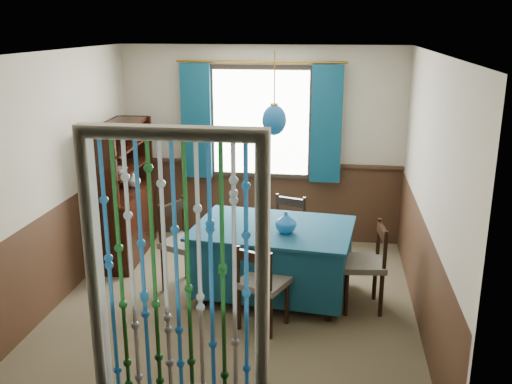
% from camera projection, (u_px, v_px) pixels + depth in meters
% --- Properties ---
extents(floor, '(4.00, 4.00, 0.00)m').
position_uv_depth(floor, '(234.00, 307.00, 5.75)').
color(floor, brown).
rests_on(floor, ground).
extents(ceiling, '(4.00, 4.00, 0.00)m').
position_uv_depth(ceiling, '(231.00, 52.00, 5.04)').
color(ceiling, silver).
rests_on(ceiling, ground).
extents(wall_back, '(3.60, 0.00, 3.60)m').
position_uv_depth(wall_back, '(261.00, 145.00, 7.29)').
color(wall_back, '#B9AF97').
rests_on(wall_back, ground).
extents(wall_front, '(3.60, 0.00, 3.60)m').
position_uv_depth(wall_front, '(174.00, 278.00, 3.50)').
color(wall_front, '#B9AF97').
rests_on(wall_front, ground).
extents(wall_left, '(0.00, 4.00, 4.00)m').
position_uv_depth(wall_left, '(54.00, 181.00, 5.64)').
color(wall_left, '#B9AF97').
rests_on(wall_left, ground).
extents(wall_right, '(0.00, 4.00, 4.00)m').
position_uv_depth(wall_right, '(429.00, 196.00, 5.15)').
color(wall_right, '#B9AF97').
rests_on(wall_right, ground).
extents(wainscot_back, '(3.60, 0.00, 3.60)m').
position_uv_depth(wainscot_back, '(261.00, 201.00, 7.49)').
color(wainscot_back, '#3B2416').
rests_on(wainscot_back, ground).
extents(wainscot_front, '(3.60, 0.00, 3.60)m').
position_uv_depth(wainscot_front, '(179.00, 382.00, 3.72)').
color(wainscot_front, '#3B2416').
rests_on(wainscot_front, ground).
extents(wainscot_left, '(0.00, 4.00, 4.00)m').
position_uv_depth(wainscot_left, '(63.00, 251.00, 5.85)').
color(wainscot_left, '#3B2416').
rests_on(wainscot_left, ground).
extents(wainscot_right, '(0.00, 4.00, 4.00)m').
position_uv_depth(wainscot_right, '(420.00, 272.00, 5.36)').
color(wainscot_right, '#3B2416').
rests_on(wainscot_right, ground).
extents(window, '(1.32, 0.12, 1.42)m').
position_uv_depth(window, '(261.00, 123.00, 7.16)').
color(window, black).
rests_on(window, wall_back).
extents(doorway, '(1.16, 0.12, 2.18)m').
position_uv_depth(doorway, '(178.00, 303.00, 3.61)').
color(doorway, silver).
rests_on(doorway, ground).
extents(dining_table, '(1.69, 1.25, 0.76)m').
position_uv_depth(dining_table, '(273.00, 256.00, 5.88)').
color(dining_table, navy).
rests_on(dining_table, floor).
extents(chair_near, '(0.53, 0.52, 0.84)m').
position_uv_depth(chair_near, '(262.00, 284.00, 5.24)').
color(chair_near, black).
rests_on(chair_near, floor).
extents(chair_far, '(0.52, 0.50, 0.84)m').
position_uv_depth(chair_far, '(286.00, 231.00, 6.56)').
color(chair_far, black).
rests_on(chair_far, floor).
extents(chair_left, '(0.60, 0.61, 0.96)m').
position_uv_depth(chair_left, '(186.00, 243.00, 6.04)').
color(chair_left, black).
rests_on(chair_left, floor).
extents(chair_right, '(0.46, 0.48, 0.88)m').
position_uv_depth(chair_right, '(365.00, 264.00, 5.62)').
color(chair_right, black).
rests_on(chair_right, floor).
extents(sideboard, '(0.51, 1.27, 1.63)m').
position_uv_depth(sideboard, '(123.00, 211.00, 6.86)').
color(sideboard, black).
rests_on(sideboard, floor).
extents(pendant_lamp, '(0.24, 0.24, 0.79)m').
position_uv_depth(pendant_lamp, '(274.00, 120.00, 5.48)').
color(pendant_lamp, olive).
rests_on(pendant_lamp, ceiling).
extents(vase_table, '(0.24, 0.24, 0.20)m').
position_uv_depth(vase_table, '(286.00, 223.00, 5.61)').
color(vase_table, '#14518E').
rests_on(vase_table, dining_table).
extents(bowl_shelf, '(0.27, 0.27, 0.06)m').
position_uv_depth(bowl_shelf, '(117.00, 170.00, 6.47)').
color(bowl_shelf, beige).
rests_on(bowl_shelf, sideboard).
extents(vase_sideboard, '(0.26, 0.26, 0.21)m').
position_uv_depth(vase_sideboard, '(133.00, 178.00, 6.99)').
color(vase_sideboard, beige).
rests_on(vase_sideboard, sideboard).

